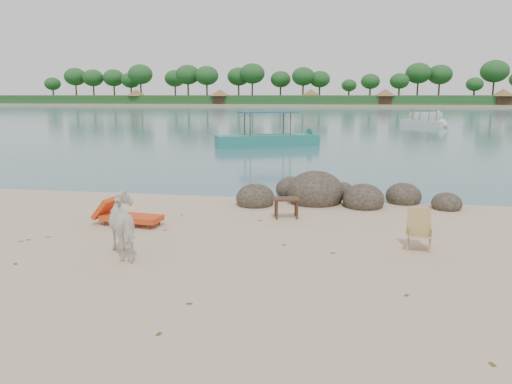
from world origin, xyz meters
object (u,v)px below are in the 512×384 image
boulders (329,195)px  boat_near (267,117)px  cow (127,226)px  side_table (286,209)px  lounge_chair (132,215)px  deck_chair (420,232)px

boulders → boat_near: bearing=104.6°
cow → boat_near: size_ratio=0.20×
side_table → boat_near: bearing=85.7°
boulders → cow: 6.87m
boulders → lounge_chair: size_ratio=3.45×
cow → side_table: 4.51m
boat_near → boulders: bearing=-100.3°
cow → lounge_chair: cow is taller
cow → side_table: cow is taller
cow → side_table: bearing=-168.6°
cow → deck_chair: cow is taller
cow → deck_chair: (5.80, 1.29, -0.20)m
boulders → boat_near: size_ratio=0.87×
lounge_chair → deck_chair: (6.67, -0.86, 0.13)m
lounge_chair → boat_near: boat_near is taller
deck_chair → cow: bearing=-159.5°
cow → lounge_chair: size_ratio=0.78×
deck_chair → boat_near: boat_near is taller
side_table → boat_near: (-3.35, 19.04, 1.52)m
boulders → deck_chair: boulders is taller
deck_chair → lounge_chair: bearing=-179.4°
boulders → deck_chair: 4.82m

